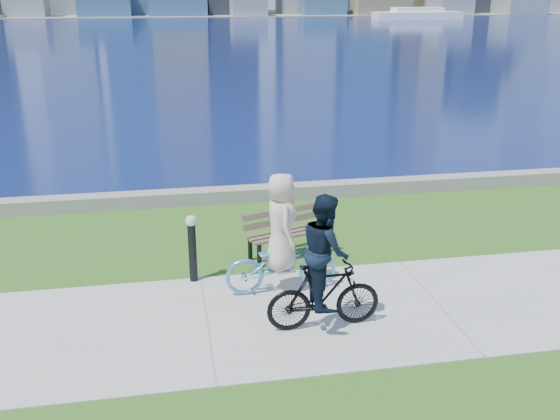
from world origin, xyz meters
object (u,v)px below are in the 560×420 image
Objects in this scene: bollard_lamp at (192,244)px; cyclist_woman at (281,249)px; park_bench at (287,229)px; cyclist_man at (324,274)px.

cyclist_woman is (1.54, -0.70, 0.09)m from bollard_lamp.
bollard_lamp reaches higher than park_bench.
bollard_lamp is 0.60× the size of cyclist_woman.
cyclist_woman is at bearing -24.46° from bollard_lamp.
bollard_lamp is 2.89m from cyclist_man.
bollard_lamp is at bearing -173.34° from park_bench.
cyclist_woman is at bearing 15.78° from cyclist_man.
park_bench is at bearing -17.45° from cyclist_woman.
bollard_lamp is at bearing 41.82° from cyclist_man.
park_bench is at bearing -1.14° from cyclist_man.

